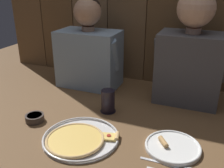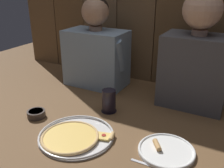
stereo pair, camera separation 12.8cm
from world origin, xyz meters
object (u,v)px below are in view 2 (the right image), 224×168
(pizza_tray, at_px, (74,136))
(dipping_bowl, at_px, (36,113))
(diner_right, at_px, (197,54))
(diner_left, at_px, (96,49))
(drinking_glass, at_px, (109,101))
(dinner_plate, at_px, (166,150))

(pizza_tray, relative_size, dipping_bowl, 3.68)
(diner_right, bearing_deg, diner_left, -179.94)
(drinking_glass, relative_size, diner_right, 0.20)
(pizza_tray, bearing_deg, drinking_glass, 86.64)
(dipping_bowl, height_order, diner_left, diner_left)
(pizza_tray, bearing_deg, dinner_plate, 13.71)
(drinking_glass, height_order, diner_right, diner_right)
(diner_left, bearing_deg, pizza_tray, -67.86)
(diner_right, bearing_deg, dipping_bowl, -141.72)
(dipping_bowl, height_order, diner_right, diner_right)
(pizza_tray, height_order, dinner_plate, dinner_plate)
(dinner_plate, distance_m, diner_right, 0.58)
(pizza_tray, bearing_deg, diner_right, 56.87)
(diner_left, relative_size, diner_right, 0.91)
(diner_left, xyz_separation_m, diner_right, (0.64, 0.00, 0.05))
(dipping_bowl, bearing_deg, drinking_glass, 37.49)
(dipping_bowl, distance_m, diner_right, 0.91)
(diner_left, bearing_deg, drinking_glass, -49.08)
(dipping_bowl, bearing_deg, diner_right, 38.28)
(drinking_glass, distance_m, dipping_bowl, 0.39)
(pizza_tray, relative_size, drinking_glass, 2.77)
(dinner_plate, relative_size, drinking_glass, 1.90)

